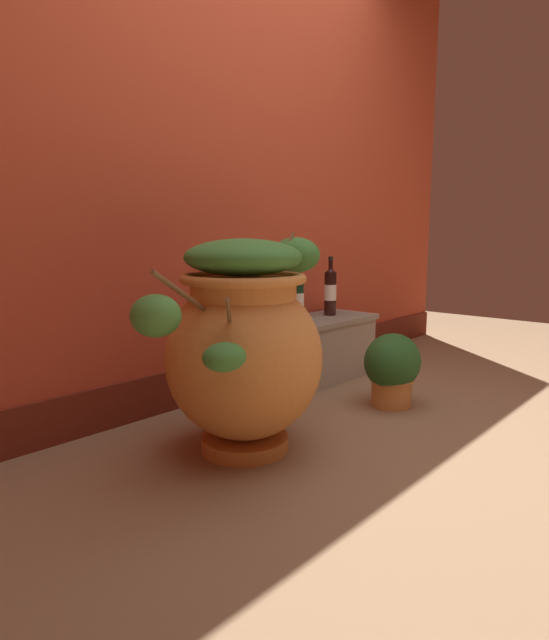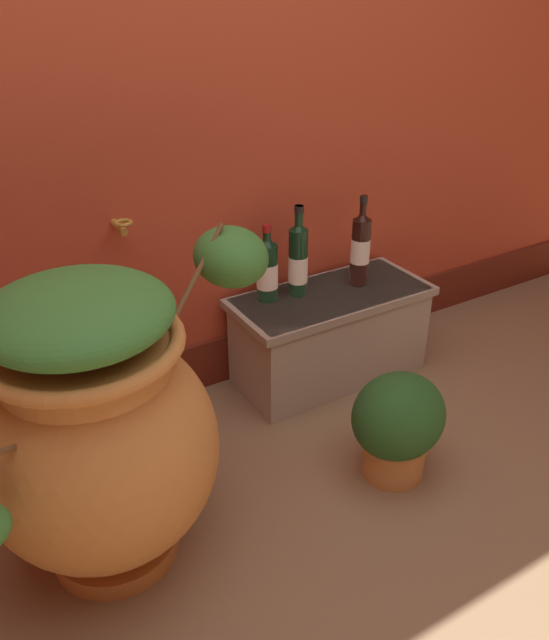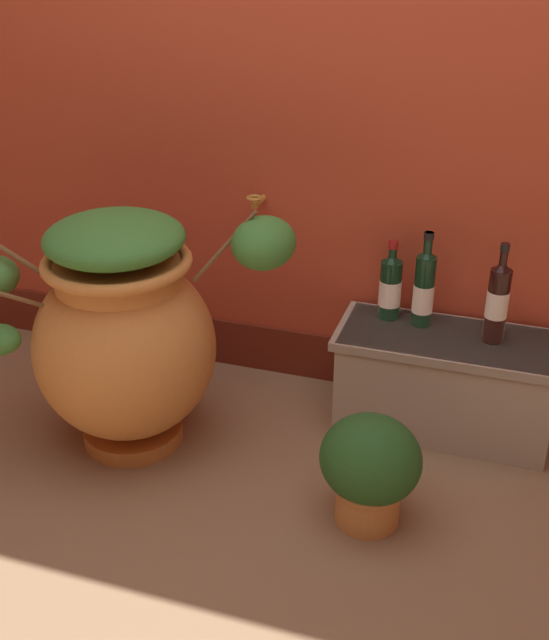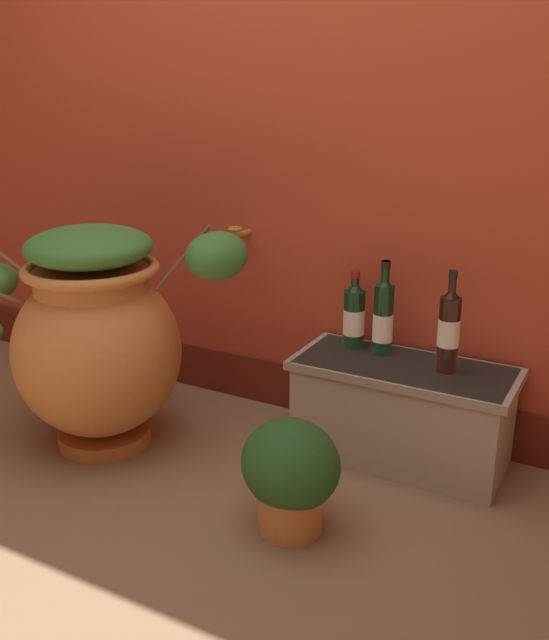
{
  "view_description": "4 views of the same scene",
  "coord_description": "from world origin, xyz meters",
  "px_view_note": "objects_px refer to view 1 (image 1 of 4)",
  "views": [
    {
      "loc": [
        -1.86,
        -0.86,
        0.81
      ],
      "look_at": [
        -0.07,
        0.75,
        0.43
      ],
      "focal_mm": 29.36,
      "sensor_mm": 36.0,
      "label": 1
    },
    {
      "loc": [
        -0.76,
        -0.75,
        1.39
      ],
      "look_at": [
        0.09,
        0.67,
        0.47
      ],
      "focal_mm": 35.28,
      "sensor_mm": 36.0,
      "label": 2
    },
    {
      "loc": [
        0.63,
        -1.44,
        1.59
      ],
      "look_at": [
        -0.05,
        0.66,
        0.46
      ],
      "focal_mm": 43.7,
      "sensor_mm": 36.0,
      "label": 3
    },
    {
      "loc": [
        1.17,
        -1.26,
        1.27
      ],
      "look_at": [
        0.04,
        0.81,
        0.48
      ],
      "focal_mm": 40.0,
      "sensor_mm": 36.0,
      "label": 4
    }
  ],
  "objects_px": {
    "wine_bottle_left": "(298,294)",
    "wine_bottle_middle": "(281,299)",
    "wine_bottle_right": "(330,290)",
    "potted_shrub": "(392,368)",
    "terracotta_urn": "(245,342)"
  },
  "relations": [
    {
      "from": "wine_bottle_left",
      "to": "wine_bottle_right",
      "type": "bearing_deg",
      "value": -11.05
    },
    {
      "from": "wine_bottle_left",
      "to": "wine_bottle_middle",
      "type": "height_order",
      "value": "wine_bottle_left"
    },
    {
      "from": "wine_bottle_left",
      "to": "wine_bottle_middle",
      "type": "distance_m",
      "value": 0.12
    },
    {
      "from": "wine_bottle_left",
      "to": "potted_shrub",
      "type": "bearing_deg",
      "value": -93.39
    },
    {
      "from": "terracotta_urn",
      "to": "wine_bottle_right",
      "type": "xyz_separation_m",
      "value": [
        1.12,
        0.42,
        0.09
      ]
    },
    {
      "from": "wine_bottle_left",
      "to": "terracotta_urn",
      "type": "bearing_deg",
      "value": -151.92
    },
    {
      "from": "wine_bottle_right",
      "to": "wine_bottle_left",
      "type": "bearing_deg",
      "value": 168.95
    },
    {
      "from": "potted_shrub",
      "to": "wine_bottle_right",
      "type": "bearing_deg",
      "value": 64.14
    },
    {
      "from": "potted_shrub",
      "to": "wine_bottle_middle",
      "type": "bearing_deg",
      "value": 97.06
    },
    {
      "from": "wine_bottle_left",
      "to": "wine_bottle_right",
      "type": "xyz_separation_m",
      "value": [
        0.24,
        -0.05,
        0.01
      ]
    },
    {
      "from": "terracotta_urn",
      "to": "wine_bottle_left",
      "type": "xyz_separation_m",
      "value": [
        0.88,
        0.47,
        0.08
      ]
    },
    {
      "from": "wine_bottle_middle",
      "to": "potted_shrub",
      "type": "relative_size",
      "value": 0.79
    },
    {
      "from": "terracotta_urn",
      "to": "potted_shrub",
      "type": "relative_size",
      "value": 2.91
    },
    {
      "from": "wine_bottle_right",
      "to": "potted_shrub",
      "type": "bearing_deg",
      "value": -115.86
    },
    {
      "from": "wine_bottle_left",
      "to": "wine_bottle_right",
      "type": "distance_m",
      "value": 0.25
    }
  ]
}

